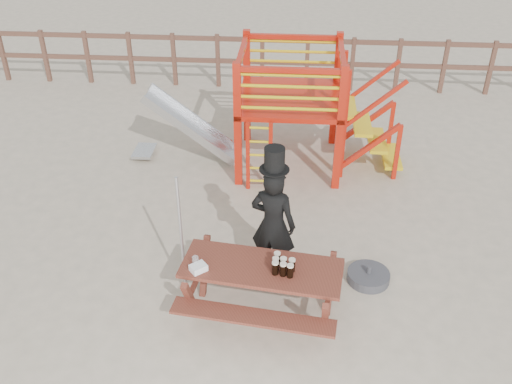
% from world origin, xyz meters
% --- Properties ---
extents(ground, '(60.00, 60.00, 0.00)m').
position_xyz_m(ground, '(0.00, 0.00, 0.00)').
color(ground, '#C0AE95').
rests_on(ground, ground).
extents(back_fence, '(15.09, 0.09, 1.20)m').
position_xyz_m(back_fence, '(0.00, 7.00, 0.74)').
color(back_fence, brown).
rests_on(back_fence, ground).
extents(playground_fort, '(4.71, 1.84, 2.10)m').
position_xyz_m(playground_fort, '(0.12, 3.58, 1.07)').
color(playground_fort, red).
rests_on(playground_fort, ground).
extents(picnic_table, '(2.02, 1.52, 0.72)m').
position_xyz_m(picnic_table, '(-0.01, -0.18, 0.46)').
color(picnic_table, brown).
rests_on(picnic_table, ground).
extents(man_with_hat, '(0.67, 0.53, 1.90)m').
position_xyz_m(man_with_hat, '(0.08, 0.54, 0.85)').
color(man_with_hat, black).
rests_on(man_with_hat, ground).
extents(metal_pole, '(0.04, 0.04, 1.73)m').
position_xyz_m(metal_pole, '(-1.00, 0.08, 0.87)').
color(metal_pole, '#B2B2B7').
rests_on(metal_pole, ground).
extents(parasol_base, '(0.56, 0.56, 0.24)m').
position_xyz_m(parasol_base, '(1.34, 0.51, 0.07)').
color(parasol_base, '#3C3C41').
rests_on(parasol_base, ground).
extents(paper_bag, '(0.23, 0.22, 0.08)m').
position_xyz_m(paper_bag, '(-0.73, -0.31, 0.76)').
color(paper_bag, white).
rests_on(paper_bag, picnic_table).
extents(stout_pints, '(0.27, 0.28, 0.17)m').
position_xyz_m(stout_pints, '(0.23, -0.25, 0.81)').
color(stout_pints, black).
rests_on(stout_pints, picnic_table).
extents(empty_glasses, '(0.08, 0.08, 0.15)m').
position_xyz_m(empty_glasses, '(-0.77, -0.25, 0.79)').
color(empty_glasses, silver).
rests_on(empty_glasses, picnic_table).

